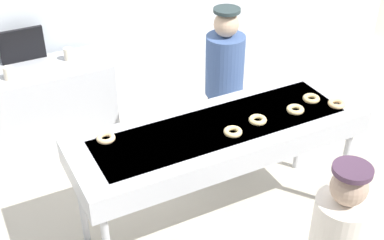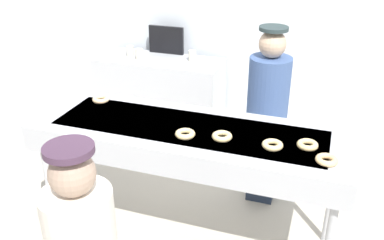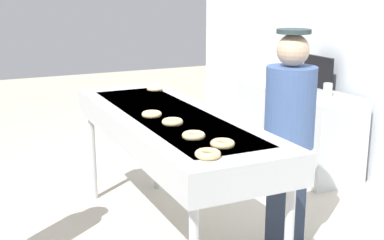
{
  "view_description": "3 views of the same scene",
  "coord_description": "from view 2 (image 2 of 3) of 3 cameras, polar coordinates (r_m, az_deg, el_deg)",
  "views": [
    {
      "loc": [
        -1.72,
        -2.85,
        3.23
      ],
      "look_at": [
        -0.11,
        0.26,
        0.94
      ],
      "focal_mm": 48.62,
      "sensor_mm": 36.0,
      "label": 1
    },
    {
      "loc": [
        0.93,
        -2.64,
        2.42
      ],
      "look_at": [
        -0.09,
        0.35,
        0.9
      ],
      "focal_mm": 40.09,
      "sensor_mm": 36.0,
      "label": 2
    },
    {
      "loc": [
        3.34,
        -1.38,
        1.9
      ],
      "look_at": [
        -0.06,
        0.21,
        0.93
      ],
      "focal_mm": 48.43,
      "sensor_mm": 36.0,
      "label": 3
    }
  ],
  "objects": [
    {
      "name": "ground_plane",
      "position": [
        3.7,
        -0.42,
        -15.06
      ],
      "size": [
        16.0,
        16.0,
        0.0
      ],
      "primitive_type": "plane",
      "color": "beige"
    },
    {
      "name": "back_wall",
      "position": [
        5.17,
        8.52,
        15.33
      ],
      "size": [
        8.0,
        0.12,
        3.01
      ],
      "primitive_type": "cube",
      "color": "silver",
      "rests_on": "ground"
    },
    {
      "name": "fryer_conveyor",
      "position": [
        3.18,
        -0.47,
        -2.56
      ],
      "size": [
        2.35,
        0.78,
        1.01
      ],
      "color": "#B7BABF",
      "rests_on": "ground"
    },
    {
      "name": "plain_donut_0",
      "position": [
        2.82,
        17.48,
        -5.08
      ],
      "size": [
        0.15,
        0.15,
        0.04
      ],
      "primitive_type": "torus",
      "rotation": [
        0.0,
        0.0,
        3.07
      ],
      "color": "#F7C783",
      "rests_on": "fryer_conveyor"
    },
    {
      "name": "plain_donut_1",
      "position": [
        2.98,
        4.02,
        -2.18
      ],
      "size": [
        0.19,
        0.19,
        0.04
      ],
      "primitive_type": "torus",
      "rotation": [
        0.0,
        0.0,
        2.0
      ],
      "color": "#EDCD86",
      "rests_on": "fryer_conveyor"
    },
    {
      "name": "plain_donut_2",
      "position": [
        3.0,
        -0.92,
        -1.87
      ],
      "size": [
        0.18,
        0.18,
        0.04
      ],
      "primitive_type": "torus",
      "rotation": [
        0.0,
        0.0,
        0.37
      ],
      "color": "#E9C985",
      "rests_on": "fryer_conveyor"
    },
    {
      "name": "plain_donut_3",
      "position": [
        2.91,
        10.66,
        -3.28
      ],
      "size": [
        0.17,
        0.17,
        0.04
      ],
      "primitive_type": "torus",
      "rotation": [
        0.0,
        0.0,
        1.37
      ],
      "color": "#E9CC87",
      "rests_on": "fryer_conveyor"
    },
    {
      "name": "plain_donut_4",
      "position": [
        2.96,
        15.12,
        -3.2
      ],
      "size": [
        0.2,
        0.2,
        0.04
      ],
      "primitive_type": "torus",
      "rotation": [
        0.0,
        0.0,
        0.69
      ],
      "color": "#EBC882",
      "rests_on": "fryer_conveyor"
    },
    {
      "name": "plain_donut_5",
      "position": [
        3.64,
        -12.03,
        2.72
      ],
      "size": [
        0.2,
        0.2,
        0.04
      ],
      "primitive_type": "torus",
      "rotation": [
        0.0,
        0.0,
        2.5
      ],
      "color": "#F7CB91",
      "rests_on": "fryer_conveyor"
    },
    {
      "name": "worker_baker",
      "position": [
        3.71,
        9.98,
        1.65
      ],
      "size": [
        0.35,
        0.35,
        1.62
      ],
      "rotation": [
        0.0,
        0.0,
        3.08
      ],
      "color": "#202A3E",
      "rests_on": "ground"
    },
    {
      "name": "prep_counter",
      "position": [
        5.35,
        -4.27,
        3.78
      ],
      "size": [
        1.53,
        0.6,
        0.85
      ],
      "primitive_type": "cube",
      "color": "#B7BABF",
      "rests_on": "ground"
    },
    {
      "name": "paper_cup_0",
      "position": [
        5.2,
        -7.05,
        8.7
      ],
      "size": [
        0.09,
        0.09,
        0.13
      ],
      "primitive_type": "cylinder",
      "color": "beige",
      "rests_on": "prep_counter"
    },
    {
      "name": "paper_cup_1",
      "position": [
        5.34,
        -8.23,
        9.07
      ],
      "size": [
        0.09,
        0.09,
        0.13
      ],
      "primitive_type": "cylinder",
      "color": "beige",
      "rests_on": "prep_counter"
    },
    {
      "name": "paper_cup_2",
      "position": [
        5.1,
        0.04,
        8.54
      ],
      "size": [
        0.09,
        0.09,
        0.13
      ],
      "primitive_type": "cylinder",
      "color": "beige",
      "rests_on": "prep_counter"
    },
    {
      "name": "menu_display",
      "position": [
        5.38,
        -3.44,
        10.59
      ],
      "size": [
        0.44,
        0.04,
        0.34
      ],
      "primitive_type": "cube",
      "color": "black",
      "rests_on": "prep_counter"
    }
  ]
}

